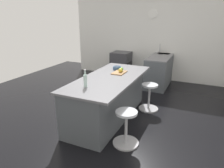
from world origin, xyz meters
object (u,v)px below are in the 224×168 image
(apple_green, at_px, (121,69))
(kitchen_island, at_px, (108,97))
(oven_range, at_px, (121,65))
(apple_yellow, at_px, (120,70))
(cutting_board, at_px, (119,73))
(stool_by_window, at_px, (149,98))
(water_bottle, at_px, (85,80))
(fruit_bowl, at_px, (117,68))
(stool_middle, at_px, (126,129))

(apple_green, bearing_deg, kitchen_island, -14.14)
(oven_range, relative_size, apple_yellow, 10.12)
(oven_range, height_order, cutting_board, cutting_board)
(stool_by_window, xyz_separation_m, apple_green, (0.28, -0.57, 0.67))
(apple_yellow, distance_m, water_bottle, 1.08)
(cutting_board, height_order, apple_yellow, apple_yellow)
(stool_by_window, relative_size, fruit_bowl, 3.25)
(oven_range, height_order, water_bottle, water_bottle)
(stool_middle, relative_size, apple_green, 7.24)
(kitchen_island, bearing_deg, oven_range, -163.25)
(kitchen_island, relative_size, apple_green, 27.73)
(stool_by_window, bearing_deg, fruit_bowl, -81.58)
(water_bottle, distance_m, fruit_bowl, 1.32)
(apple_green, relative_size, fruit_bowl, 0.45)
(kitchen_island, relative_size, stool_middle, 3.83)
(oven_range, xyz_separation_m, apple_yellow, (2.50, 0.99, 0.52))
(water_bottle, bearing_deg, apple_yellow, 168.77)
(oven_range, xyz_separation_m, fruit_bowl, (2.24, 0.80, 0.50))
(kitchen_island, bearing_deg, apple_green, 165.86)
(stool_by_window, height_order, water_bottle, water_bottle)
(oven_range, height_order, stool_by_window, oven_range)
(stool_by_window, relative_size, apple_green, 7.24)
(stool_by_window, bearing_deg, apple_yellow, -56.69)
(cutting_board, bearing_deg, oven_range, -158.91)
(stool_by_window, relative_size, water_bottle, 1.93)
(kitchen_island, distance_m, water_bottle, 0.90)
(kitchen_island, bearing_deg, stool_by_window, 136.90)
(kitchen_island, distance_m, cutting_board, 0.59)
(stool_middle, xyz_separation_m, water_bottle, (-0.04, -0.77, 0.73))
(stool_middle, xyz_separation_m, fruit_bowl, (-1.35, -0.75, 0.65))
(apple_yellow, relative_size, apple_green, 1.02)
(stool_by_window, distance_m, stool_middle, 1.46)
(apple_yellow, bearing_deg, stool_by_window, 123.31)
(stool_middle, xyz_separation_m, apple_yellow, (-1.10, -0.56, 0.67))
(apple_yellow, xyz_separation_m, water_bottle, (1.06, -0.21, 0.06))
(apple_yellow, bearing_deg, apple_green, -172.85)
(stool_by_window, xyz_separation_m, cutting_board, (0.36, -0.59, 0.62))
(apple_yellow, distance_m, fruit_bowl, 0.32)
(water_bottle, bearing_deg, oven_range, -167.69)
(kitchen_island, relative_size, cutting_board, 6.42)
(stool_middle, bearing_deg, cutting_board, -152.02)
(stool_middle, xyz_separation_m, cutting_board, (-1.10, -0.59, 0.62))
(apple_yellow, bearing_deg, cutting_board, -103.43)
(apple_green, bearing_deg, cutting_board, -9.66)
(kitchen_island, xyz_separation_m, apple_green, (-0.45, 0.11, 0.50))
(oven_range, relative_size, apple_green, 10.34)
(stool_by_window, height_order, apple_green, apple_green)
(cutting_board, relative_size, apple_yellow, 4.23)
(apple_yellow, height_order, fruit_bowl, apple_yellow)
(kitchen_island, relative_size, fruit_bowl, 12.46)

